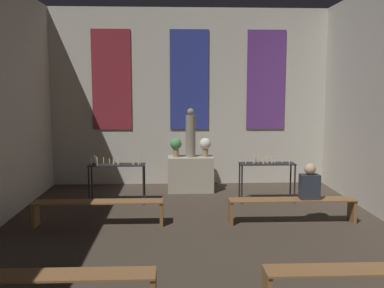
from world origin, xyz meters
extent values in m
cube|color=beige|center=(0.00, 11.25, 2.33)|extent=(7.53, 0.12, 4.65)
cube|color=maroon|center=(-2.04, 11.17, 2.79)|extent=(1.02, 0.03, 2.61)
cube|color=navy|center=(0.00, 11.17, 2.79)|extent=(1.02, 0.03, 2.61)
cube|color=#60337F|center=(2.04, 11.17, 2.79)|extent=(1.02, 0.03, 2.61)
cube|color=#ADA38E|center=(0.00, 10.30, 0.44)|extent=(1.13, 0.59, 0.88)
cylinder|color=gray|center=(0.00, 10.30, 1.39)|extent=(0.24, 0.24, 1.03)
sphere|color=gray|center=(0.00, 10.30, 1.99)|extent=(0.17, 0.17, 0.17)
cylinder|color=#937A5B|center=(-0.37, 10.30, 0.99)|extent=(0.15, 0.15, 0.23)
sphere|color=#4C9351|center=(-0.37, 10.30, 1.20)|extent=(0.28, 0.28, 0.28)
cylinder|color=#937A5B|center=(0.37, 10.30, 0.99)|extent=(0.15, 0.15, 0.23)
sphere|color=silver|center=(0.37, 10.30, 1.20)|extent=(0.28, 0.28, 0.28)
cube|color=black|center=(-1.68, 9.22, 0.88)|extent=(1.25, 0.40, 0.02)
cylinder|color=black|center=(-2.28, 9.04, 0.43)|extent=(0.04, 0.04, 0.87)
cylinder|color=black|center=(-1.09, 9.04, 0.43)|extent=(0.04, 0.04, 0.87)
cylinder|color=black|center=(-2.28, 9.39, 0.43)|extent=(0.04, 0.04, 0.87)
cylinder|color=black|center=(-1.09, 9.39, 0.43)|extent=(0.04, 0.04, 0.87)
cylinder|color=silver|center=(-2.00, 9.38, 0.94)|extent=(0.02, 0.02, 0.12)
sphere|color=#F9CC4C|center=(-2.00, 9.38, 1.01)|extent=(0.02, 0.02, 0.02)
cylinder|color=silver|center=(-2.27, 9.29, 0.96)|extent=(0.02, 0.02, 0.14)
sphere|color=#F9CC4C|center=(-2.27, 9.29, 1.04)|extent=(0.02, 0.02, 0.02)
cylinder|color=silver|center=(-1.34, 9.19, 0.94)|extent=(0.02, 0.02, 0.10)
sphere|color=#F9CC4C|center=(-1.34, 9.19, 1.00)|extent=(0.02, 0.02, 0.02)
cylinder|color=silver|center=(-2.16, 9.37, 0.95)|extent=(0.02, 0.02, 0.13)
sphere|color=#F9CC4C|center=(-2.16, 9.37, 1.02)|extent=(0.02, 0.02, 0.02)
cylinder|color=silver|center=(-1.64, 9.21, 0.94)|extent=(0.02, 0.02, 0.12)
sphere|color=#F9CC4C|center=(-1.64, 9.21, 1.01)|extent=(0.02, 0.02, 0.02)
cylinder|color=silver|center=(-1.66, 9.23, 0.97)|extent=(0.02, 0.02, 0.17)
sphere|color=#F9CC4C|center=(-1.66, 9.23, 1.07)|extent=(0.02, 0.02, 0.02)
cylinder|color=silver|center=(-1.16, 9.21, 0.97)|extent=(0.02, 0.02, 0.18)
sphere|color=#F9CC4C|center=(-1.16, 9.21, 1.07)|extent=(0.02, 0.02, 0.02)
cylinder|color=silver|center=(-2.18, 9.29, 0.97)|extent=(0.02, 0.02, 0.17)
sphere|color=#F9CC4C|center=(-2.18, 9.29, 1.07)|extent=(0.02, 0.02, 0.02)
cylinder|color=silver|center=(-1.87, 9.38, 0.93)|extent=(0.02, 0.02, 0.09)
sphere|color=#F9CC4C|center=(-1.87, 9.38, 0.99)|extent=(0.02, 0.02, 0.02)
cylinder|color=silver|center=(-2.22, 9.09, 0.96)|extent=(0.02, 0.02, 0.15)
sphere|color=#F9CC4C|center=(-2.22, 9.09, 1.05)|extent=(0.02, 0.02, 0.02)
cylinder|color=silver|center=(-1.76, 9.32, 0.93)|extent=(0.02, 0.02, 0.09)
sphere|color=#F9CC4C|center=(-1.76, 9.32, 0.99)|extent=(0.02, 0.02, 0.02)
cylinder|color=silver|center=(-2.20, 9.38, 0.94)|extent=(0.02, 0.02, 0.11)
sphere|color=#F9CC4C|center=(-2.20, 9.38, 1.00)|extent=(0.02, 0.02, 0.02)
cylinder|color=silver|center=(-1.76, 9.20, 0.96)|extent=(0.02, 0.02, 0.14)
sphere|color=#F9CC4C|center=(-1.76, 9.20, 1.04)|extent=(0.02, 0.02, 0.02)
cylinder|color=silver|center=(-1.30, 9.10, 0.96)|extent=(0.02, 0.02, 0.14)
sphere|color=#F9CC4C|center=(-1.30, 9.10, 1.04)|extent=(0.02, 0.02, 0.02)
cylinder|color=silver|center=(-1.20, 9.08, 0.93)|extent=(0.02, 0.02, 0.09)
sphere|color=#F9CC4C|center=(-1.20, 9.08, 0.99)|extent=(0.02, 0.02, 0.02)
cylinder|color=silver|center=(-2.09, 9.08, 0.96)|extent=(0.02, 0.02, 0.16)
sphere|color=#F9CC4C|center=(-2.09, 9.08, 1.05)|extent=(0.02, 0.02, 0.02)
cube|color=black|center=(1.68, 9.22, 0.88)|extent=(1.25, 0.40, 0.02)
cylinder|color=black|center=(1.09, 9.04, 0.43)|extent=(0.04, 0.04, 0.87)
cylinder|color=black|center=(2.28, 9.04, 0.43)|extent=(0.04, 0.04, 0.87)
cylinder|color=black|center=(1.09, 9.39, 0.43)|extent=(0.04, 0.04, 0.87)
cylinder|color=black|center=(2.28, 9.39, 0.43)|extent=(0.04, 0.04, 0.87)
cylinder|color=silver|center=(1.83, 9.30, 0.94)|extent=(0.02, 0.02, 0.12)
sphere|color=#F9CC4C|center=(1.83, 9.30, 1.02)|extent=(0.02, 0.02, 0.02)
cylinder|color=silver|center=(2.15, 9.05, 0.94)|extent=(0.02, 0.02, 0.10)
sphere|color=#F9CC4C|center=(2.15, 9.05, 1.00)|extent=(0.02, 0.02, 0.02)
cylinder|color=silver|center=(1.68, 9.29, 0.96)|extent=(0.02, 0.02, 0.15)
sphere|color=#F9CC4C|center=(1.68, 9.29, 1.05)|extent=(0.02, 0.02, 0.02)
cylinder|color=silver|center=(1.60, 9.16, 0.94)|extent=(0.02, 0.02, 0.11)
sphere|color=#F9CC4C|center=(1.60, 9.16, 1.01)|extent=(0.02, 0.02, 0.02)
cylinder|color=silver|center=(1.41, 9.25, 0.95)|extent=(0.02, 0.02, 0.12)
sphere|color=#F9CC4C|center=(1.41, 9.25, 1.02)|extent=(0.02, 0.02, 0.02)
cylinder|color=silver|center=(1.57, 9.16, 0.93)|extent=(0.02, 0.02, 0.10)
sphere|color=#F9CC4C|center=(1.57, 9.16, 0.99)|extent=(0.02, 0.02, 0.02)
cylinder|color=silver|center=(1.70, 9.17, 0.96)|extent=(0.02, 0.02, 0.14)
sphere|color=#F9CC4C|center=(1.70, 9.17, 1.04)|extent=(0.02, 0.02, 0.02)
cylinder|color=silver|center=(1.78, 9.19, 0.95)|extent=(0.02, 0.02, 0.13)
sphere|color=#F9CC4C|center=(1.78, 9.19, 1.02)|extent=(0.02, 0.02, 0.02)
cylinder|color=silver|center=(1.69, 9.29, 0.96)|extent=(0.02, 0.02, 0.14)
sphere|color=#F9CC4C|center=(1.69, 9.29, 1.04)|extent=(0.02, 0.02, 0.02)
cylinder|color=silver|center=(1.44, 9.29, 0.95)|extent=(0.02, 0.02, 0.13)
sphere|color=#F9CC4C|center=(1.44, 9.29, 1.03)|extent=(0.02, 0.02, 0.02)
cylinder|color=silver|center=(1.19, 9.15, 0.97)|extent=(0.02, 0.02, 0.16)
sphere|color=#F9CC4C|center=(1.19, 9.15, 1.06)|extent=(0.02, 0.02, 0.02)
cylinder|color=silver|center=(2.05, 9.29, 0.93)|extent=(0.02, 0.02, 0.09)
sphere|color=#F9CC4C|center=(2.05, 9.29, 0.99)|extent=(0.02, 0.02, 0.02)
cylinder|color=silver|center=(1.49, 9.26, 0.97)|extent=(0.02, 0.02, 0.16)
sphere|color=#F9CC4C|center=(1.49, 9.26, 1.06)|extent=(0.02, 0.02, 0.02)
cylinder|color=silver|center=(1.36, 9.14, 0.96)|extent=(0.02, 0.02, 0.14)
sphere|color=#F9CC4C|center=(1.36, 9.14, 1.04)|extent=(0.02, 0.02, 0.02)
cylinder|color=silver|center=(1.20, 9.21, 0.93)|extent=(0.02, 0.02, 0.10)
sphere|color=#F9CC4C|center=(1.20, 9.21, 0.99)|extent=(0.02, 0.02, 0.02)
cylinder|color=silver|center=(1.86, 9.22, 0.95)|extent=(0.02, 0.02, 0.12)
sphere|color=#F9CC4C|center=(1.86, 9.22, 1.02)|extent=(0.02, 0.02, 0.02)
cube|color=brown|center=(-1.83, 4.45, 0.45)|extent=(2.41, 0.36, 0.03)
cube|color=brown|center=(1.83, 4.45, 0.45)|extent=(2.41, 0.36, 0.03)
cube|color=brown|center=(-1.83, 7.64, 0.45)|extent=(2.41, 0.36, 0.03)
cube|color=brown|center=(-3.00, 7.64, 0.22)|extent=(0.06, 0.32, 0.44)
cube|color=brown|center=(-0.66, 7.64, 0.22)|extent=(0.06, 0.32, 0.44)
cube|color=brown|center=(1.83, 7.64, 0.45)|extent=(2.41, 0.36, 0.03)
cube|color=brown|center=(0.66, 7.64, 0.22)|extent=(0.06, 0.32, 0.44)
cube|color=brown|center=(3.00, 7.64, 0.22)|extent=(0.06, 0.32, 0.44)
cube|color=#282D38|center=(2.16, 7.64, 0.70)|extent=(0.36, 0.24, 0.47)
sphere|color=tan|center=(2.16, 7.64, 1.04)|extent=(0.21, 0.21, 0.21)
camera|label=1|loc=(-0.41, -0.20, 2.53)|focal=40.00mm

